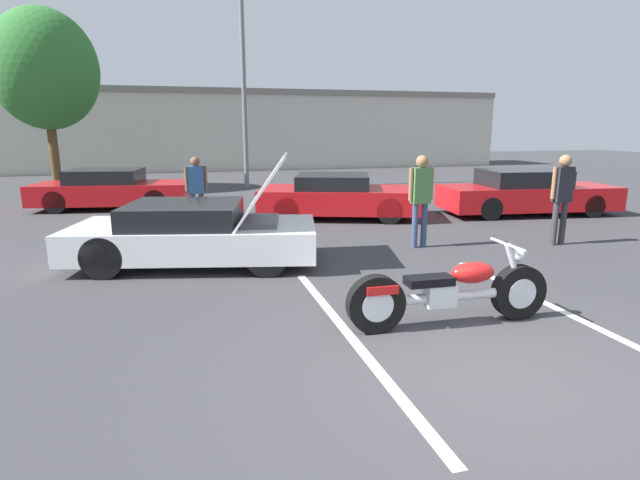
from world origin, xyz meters
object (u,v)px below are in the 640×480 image
(parked_car_right_row, at_px, (526,193))
(light_pole, at_px, (245,61))
(tree_background, at_px, (44,70))
(show_car_hood_open, at_px, (196,233))
(parked_car_mid_row, at_px, (338,196))
(spectator_midground, at_px, (562,191))
(spectator_near_motorcycle, at_px, (196,186))
(spectator_by_show_car, at_px, (421,193))
(motorcycle, at_px, (450,293))
(parked_car_left_row, at_px, (112,190))

(parked_car_right_row, bearing_deg, light_pole, 136.24)
(tree_background, xyz_separation_m, show_car_hood_open, (4.66, -11.67, -3.79))
(parked_car_mid_row, distance_m, spectator_midground, 5.45)
(spectator_near_motorcycle, xyz_separation_m, spectator_by_show_car, (4.19, -3.26, 0.10))
(show_car_hood_open, xyz_separation_m, spectator_near_motorcycle, (0.13, 3.35, 0.45))
(light_pole, height_order, motorcycle, light_pole)
(show_car_hood_open, relative_size, parked_car_mid_row, 0.99)
(parked_car_right_row, distance_m, spectator_by_show_car, 5.41)
(tree_background, bearing_deg, light_pole, -5.82)
(light_pole, height_order, spectator_by_show_car, light_pole)
(light_pole, relative_size, parked_car_mid_row, 1.93)
(tree_background, bearing_deg, show_car_hood_open, -68.23)
(motorcycle, bearing_deg, tree_background, 117.95)
(spectator_by_show_car, xyz_separation_m, spectator_midground, (2.85, -0.54, -0.00))
(parked_car_mid_row, xyz_separation_m, spectator_near_motorcycle, (-3.64, -0.43, 0.44))
(spectator_near_motorcycle, bearing_deg, light_pole, 73.84)
(parked_car_right_row, xyz_separation_m, spectator_midground, (-1.75, -3.33, 0.52))
(motorcycle, relative_size, parked_car_right_row, 0.53)
(parked_car_left_row, distance_m, spectator_by_show_car, 9.48)
(parked_car_right_row, bearing_deg, spectator_by_show_car, -141.75)
(tree_background, relative_size, spectator_by_show_car, 3.53)
(show_car_hood_open, bearing_deg, tree_background, 124.52)
(motorcycle, relative_size, spectator_by_show_car, 1.41)
(tree_background, relative_size, spectator_near_motorcycle, 3.84)
(parked_car_left_row, height_order, spectator_midground, spectator_midground)
(motorcycle, bearing_deg, spectator_near_motorcycle, 113.02)
(light_pole, bearing_deg, spectator_near_motorcycle, -106.16)
(show_car_hood_open, xyz_separation_m, spectator_midground, (7.18, -0.45, 0.55))
(show_car_hood_open, relative_size, parked_car_right_row, 0.92)
(parked_car_right_row, xyz_separation_m, parked_car_mid_row, (-5.15, 0.90, -0.02))
(parked_car_mid_row, height_order, spectator_by_show_car, spectator_by_show_car)
(light_pole, distance_m, spectator_midground, 12.92)
(parked_car_left_row, bearing_deg, parked_car_right_row, -10.95)
(tree_background, distance_m, spectator_by_show_car, 15.01)
(parked_car_left_row, bearing_deg, light_pole, 50.58)
(show_car_hood_open, distance_m, parked_car_left_row, 7.28)
(motorcycle, xyz_separation_m, spectator_near_motorcycle, (-2.72, 7.03, 0.59))
(motorcycle, height_order, spectator_near_motorcycle, spectator_near_motorcycle)
(light_pole, bearing_deg, motorcycle, -87.98)
(parked_car_right_row, relative_size, spectator_near_motorcycle, 2.89)
(tree_background, xyz_separation_m, spectator_midground, (11.84, -12.12, -3.24))
(light_pole, distance_m, parked_car_mid_row, 8.44)
(tree_background, bearing_deg, spectator_by_show_car, -52.19)
(parked_car_left_row, relative_size, spectator_by_show_car, 2.50)
(light_pole, distance_m, parked_car_right_row, 11.23)
(spectator_near_motorcycle, relative_size, spectator_by_show_car, 0.92)
(parked_car_left_row, xyz_separation_m, parked_car_right_row, (11.13, -4.06, 0.02))
(spectator_by_show_car, bearing_deg, spectator_midground, -10.67)
(show_car_hood_open, relative_size, parked_car_left_row, 0.98)
(parked_car_mid_row, xyz_separation_m, spectator_by_show_car, (0.55, -3.69, 0.54))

